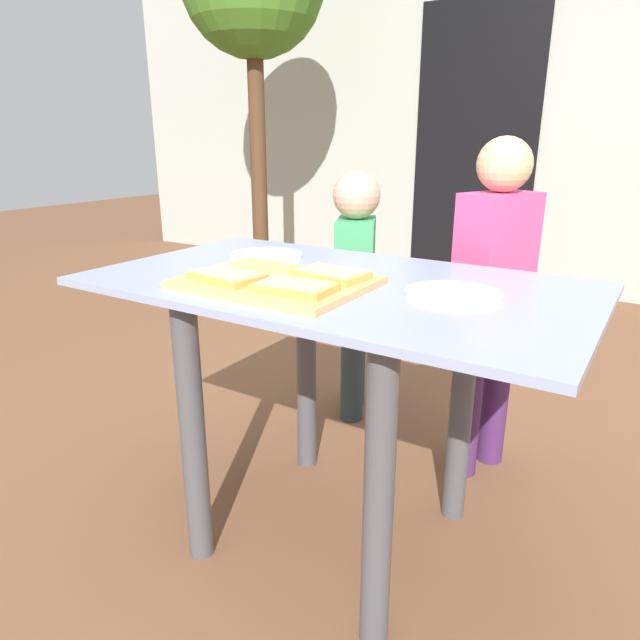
{
  "coord_description": "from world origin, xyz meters",
  "views": [
    {
      "loc": [
        0.69,
        -1.17,
        1.09
      ],
      "look_at": [
        -0.05,
        0.0,
        0.64
      ],
      "focal_mm": 31.66,
      "sensor_mm": 36.0,
      "label": 1
    }
  ],
  "objects": [
    {
      "name": "child_left",
      "position": [
        -0.32,
        0.7,
        0.56
      ],
      "size": [
        0.23,
        0.28,
        0.97
      ],
      "color": "#2C3C41",
      "rests_on": "ground"
    },
    {
      "name": "pizza_slice_near_right",
      "position": [
        0.01,
        -0.19,
        0.77
      ],
      "size": [
        0.17,
        0.12,
        0.02
      ],
      "color": "gold",
      "rests_on": "cutting_board"
    },
    {
      "name": "plate_white_right",
      "position": [
        0.29,
        0.01,
        0.75
      ],
      "size": [
        0.21,
        0.21,
        0.01
      ],
      "primitive_type": "cylinder",
      "color": "white",
      "rests_on": "dining_table"
    },
    {
      "name": "house_wall_back",
      "position": [
        0.0,
        3.19,
        1.37
      ],
      "size": [
        8.0,
        0.2,
        2.75
      ],
      "primitive_type": "cube",
      "color": "#ADB2A8",
      "rests_on": "ground"
    },
    {
      "name": "plate_white_left",
      "position": [
        -0.31,
        0.13,
        0.75
      ],
      "size": [
        0.21,
        0.21,
        0.01
      ],
      "primitive_type": "cylinder",
      "color": "white",
      "rests_on": "dining_table"
    },
    {
      "name": "cutting_board",
      "position": [
        -0.09,
        -0.12,
        0.76
      ],
      "size": [
        0.43,
        0.33,
        0.02
      ],
      "primitive_type": "cube",
      "color": "tan",
      "rests_on": "dining_table"
    },
    {
      "name": "house_door",
      "position": [
        -0.65,
        3.09,
        1.0
      ],
      "size": [
        0.9,
        0.02,
        2.0
      ],
      "primitive_type": "cube",
      "color": "black",
      "rests_on": "ground"
    },
    {
      "name": "dining_table",
      "position": [
        0.0,
        0.0,
        0.58
      ],
      "size": [
        1.22,
        0.7,
        0.75
      ],
      "color": "#919DBD",
      "rests_on": "ground"
    },
    {
      "name": "child_right",
      "position": [
        0.24,
        0.56,
        0.62
      ],
      "size": [
        0.22,
        0.28,
        1.09
      ],
      "color": "#4A2457",
      "rests_on": "ground"
    },
    {
      "name": "pizza_slice_near_left",
      "position": [
        -0.18,
        -0.19,
        0.77
      ],
      "size": [
        0.18,
        0.13,
        0.02
      ],
      "color": "gold",
      "rests_on": "cutting_board"
    },
    {
      "name": "pizza_slice_far_right",
      "position": [
        0.01,
        -0.05,
        0.77
      ],
      "size": [
        0.18,
        0.12,
        0.02
      ],
      "color": "gold",
      "rests_on": "cutting_board"
    },
    {
      "name": "ground_plane",
      "position": [
        0.0,
        0.0,
        0.0
      ],
      "size": [
        16.0,
        16.0,
        0.0
      ],
      "primitive_type": "plane",
      "color": "brown"
    }
  ]
}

